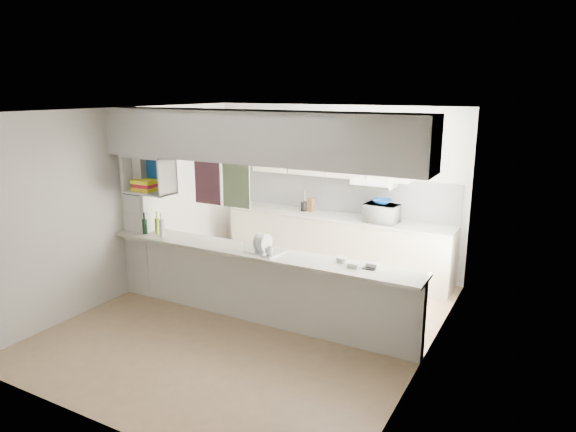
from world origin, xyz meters
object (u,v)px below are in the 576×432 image
Objects in this scene: microwave at (382,213)px; dish_rack at (265,245)px; wine_bottles at (155,226)px; bowl at (382,201)px.

dish_rack is (-0.78, -2.04, -0.05)m from microwave.
wine_bottles is (-2.46, -2.12, -0.02)m from microwave.
wine_bottles reaches higher than microwave.
bowl is 2.23m from dish_rack.
microwave is at bearing 77.96° from dish_rack.
wine_bottles is at bearing -138.68° from bowl.
bowl is at bearing 41.32° from wine_bottles.
bowl reaches higher than dish_rack.
bowl reaches higher than wine_bottles.
dish_rack is at bearing 2.55° from wine_bottles.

